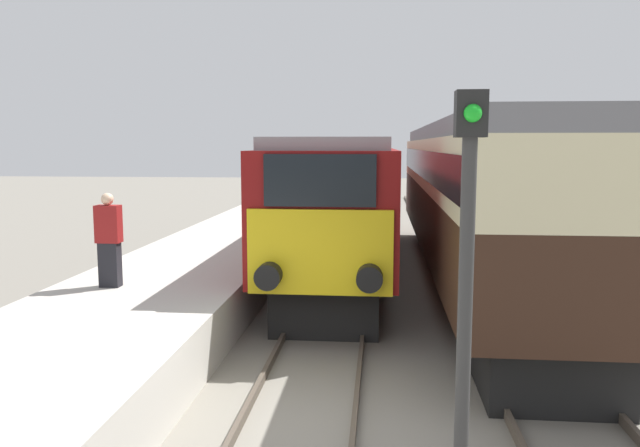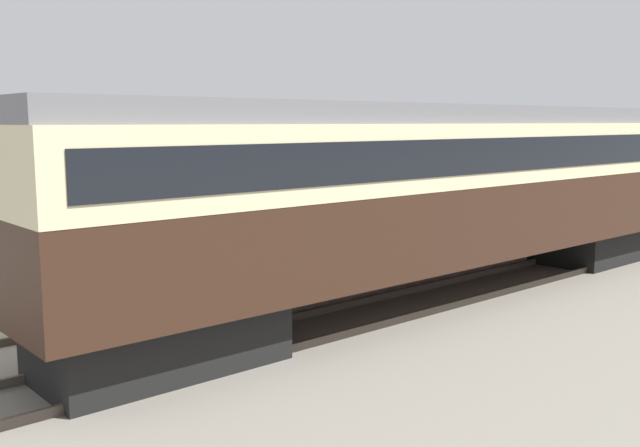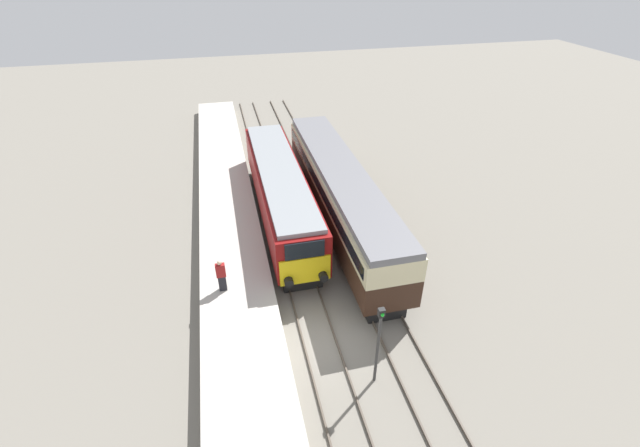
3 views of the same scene
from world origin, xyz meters
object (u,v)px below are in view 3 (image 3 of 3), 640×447
object	(u,v)px
person_on_platform	(221,275)
signal_post	(378,340)
locomotive	(280,191)
passenger_carriage	(340,191)

from	to	relation	value
person_on_platform	signal_post	distance (m)	8.16
locomotive	person_on_platform	distance (m)	8.01
locomotive	signal_post	world-z (taller)	signal_post
person_on_platform	signal_post	size ratio (longest dim) A/B	0.44
signal_post	passenger_carriage	bearing A→B (deg)	81.46
passenger_carriage	person_on_platform	distance (m)	9.15
locomotive	passenger_carriage	xyz separation A→B (m)	(3.40, -1.54, 0.36)
signal_post	person_on_platform	bearing A→B (deg)	133.74
passenger_carriage	signal_post	xyz separation A→B (m)	(-1.70, -11.32, -0.09)
person_on_platform	signal_post	world-z (taller)	signal_post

